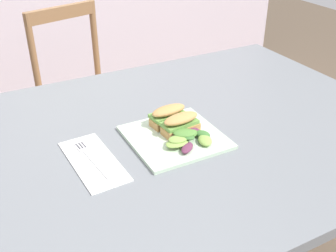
% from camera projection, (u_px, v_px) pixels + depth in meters
% --- Properties ---
extents(dining_table, '(1.40, 0.98, 0.74)m').
position_uv_depth(dining_table, '(171.00, 163.00, 1.20)').
color(dining_table, slate).
rests_on(dining_table, ground).
extents(chair_wooden_far, '(0.49, 0.49, 0.87)m').
position_uv_depth(chair_wooden_far, '(86.00, 98.00, 1.99)').
color(chair_wooden_far, '#8E6642').
rests_on(chair_wooden_far, ground).
extents(plate_lunch, '(0.25, 0.25, 0.01)m').
position_uv_depth(plate_lunch, '(175.00, 137.00, 1.11)').
color(plate_lunch, beige).
rests_on(plate_lunch, dining_table).
extents(sandwich_half_front, '(0.11, 0.07, 0.06)m').
position_uv_depth(sandwich_half_front, '(181.00, 123.00, 1.11)').
color(sandwich_half_front, tan).
rests_on(sandwich_half_front, plate_lunch).
extents(sandwich_half_back, '(0.11, 0.07, 0.06)m').
position_uv_depth(sandwich_half_back, '(168.00, 115.00, 1.15)').
color(sandwich_half_back, tan).
rests_on(sandwich_half_back, plate_lunch).
extents(salad_mixed_greens, '(0.14, 0.13, 0.03)m').
position_uv_depth(salad_mixed_greens, '(188.00, 136.00, 1.07)').
color(salad_mixed_greens, '#84A84C').
rests_on(salad_mixed_greens, plate_lunch).
extents(napkin_folded, '(0.12, 0.25, 0.00)m').
position_uv_depth(napkin_folded, '(93.00, 161.00, 1.01)').
color(napkin_folded, white).
rests_on(napkin_folded, dining_table).
extents(fork_on_napkin, '(0.04, 0.19, 0.00)m').
position_uv_depth(fork_on_napkin, '(90.00, 157.00, 1.02)').
color(fork_on_napkin, silver).
rests_on(fork_on_napkin, napkin_folded).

